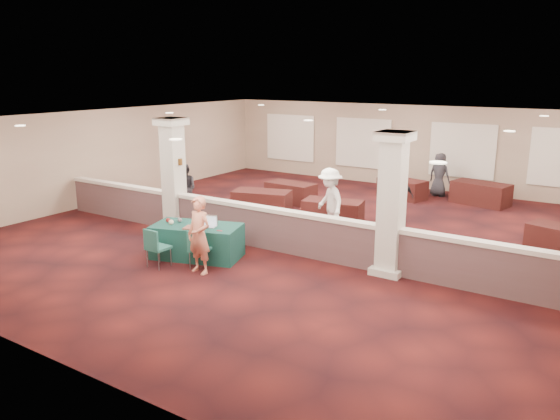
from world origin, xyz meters
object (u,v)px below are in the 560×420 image
Objects in this scene: far_table_front_center at (333,212)px; attendee_d at (439,175)px; attendee_a at (186,188)px; woman at (199,235)px; far_table_back_left at (291,193)px; conf_chair_main at (199,246)px; near_table at (197,241)px; attendee_b at (330,202)px; far_table_back_right at (481,193)px; far_table_back_center at (402,189)px; conf_chair_side at (155,245)px; far_table_front_left at (262,202)px; attendee_c at (399,196)px.

far_table_front_center is 1.10× the size of attendee_d.
attendee_d is at bearing 47.39° from attendee_a.
woman reaches higher than attendee_d.
far_table_front_center is 1.03× the size of far_table_back_left.
attendee_a is at bearing 119.45° from conf_chair_main.
attendee_b is at bearing 45.49° from near_table.
far_table_back_right is at bearing 102.97° from attendee_b.
far_table_back_left is (-1.75, 6.80, -0.20)m from conf_chair_main.
attendee_b is (-2.68, -6.00, 0.56)m from far_table_back_right.
near_table is 1.26× the size of far_table_back_center.
conf_chair_side reaches higher than far_table_back_left.
attendee_d is at bearing 117.69° from attendee_b.
far_table_back_left is (-0.02, 1.80, -0.02)m from far_table_front_left.
attendee_c is (1.51, 1.40, 0.40)m from far_table_front_center.
far_table_back_left is (-2.51, 1.64, -0.01)m from far_table_front_center.
near_table is at bearing 118.34° from conf_chair_main.
near_table is 2.28× the size of conf_chair_main.
conf_chair_main is at bearing -44.95° from attendee_a.
conf_chair_side is at bearing -114.38° from far_table_back_right.
conf_chair_main is at bearing -97.51° from far_table_back_center.
near_table reaches higher than far_table_back_center.
woman reaches higher than attendee_c.
attendee_a reaches higher than far_table_back_left.
attendee_a is 9.17m from attendee_d.
far_table_back_right is (5.61, 5.10, 0.01)m from far_table_front_left.
conf_chair_main is 7.03m from far_table_back_left.
far_table_front_center is 3.00m from far_table_back_left.
far_table_back_left is 1.08× the size of attendee_d.
attendee_c is (2.27, 6.56, 0.20)m from conf_chair_main.
attendee_a is (-3.28, 3.20, 0.38)m from near_table.
attendee_c reaches higher than far_table_back_center.
attendee_b is at bearing 2.94° from attendee_a.
far_table_front_left is 7.58m from far_table_back_right.
woman is 10.93m from far_table_back_right.
attendee_b is at bearing -17.05° from far_table_front_left.
attendee_b is at bearing -42.45° from far_table_back_left.
conf_chair_main is 10.85m from attendee_d.
far_table_back_right is (2.62, 0.52, 0.04)m from far_table_back_center.
conf_chair_main reaches higher than far_table_front_center.
woman is at bearing -62.61° from near_table.
attendee_b is at bearing 66.76° from conf_chair_side.
attendee_b is 6.59m from attendee_d.
attendee_c is (1.01, -3.03, 0.41)m from far_table_back_center.
attendee_a is (-4.05, 3.97, -0.10)m from woman.
far_table_front_center is at bearing -122.28° from far_table_back_right.
attendee_b is (2.93, -0.90, 0.57)m from far_table_front_left.
far_table_back_center is 3.22m from attendee_c.
attendee_a is (-7.76, -6.30, 0.41)m from far_table_back_right.
far_table_back_right is at bearing 11.14° from far_table_back_center.
attendee_b is 2.68m from attendee_c.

